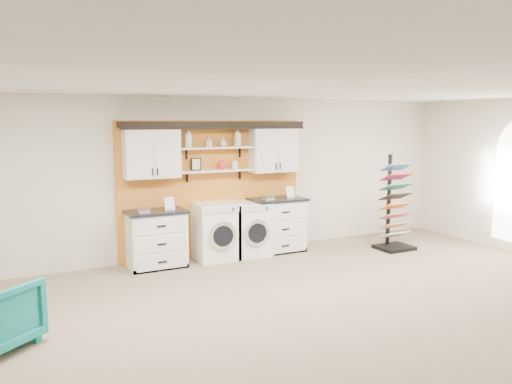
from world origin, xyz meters
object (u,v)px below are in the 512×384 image
base_cabinet_left (157,239)px  sample_rack (394,220)px  dryer (249,228)px  washer (215,231)px  base_cabinet_right (277,225)px

base_cabinet_left → sample_rack: 4.38m
dryer → sample_rack: 2.75m
washer → dryer: 0.64m
dryer → washer: bearing=-180.0°
base_cabinet_left → washer: size_ratio=0.97×
washer → base_cabinet_left: bearing=179.8°
base_cabinet_right → dryer: (-0.58, -0.00, -0.01)m
base_cabinet_left → washer: 1.04m
washer → sample_rack: sample_rack is taller
dryer → base_cabinet_right: bearing=0.3°
washer → dryer: washer is taller
dryer → sample_rack: size_ratio=0.54×
base_cabinet_left → sample_rack: sample_rack is taller
washer → dryer: (0.64, 0.00, -0.01)m
base_cabinet_left → base_cabinet_right: 2.26m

